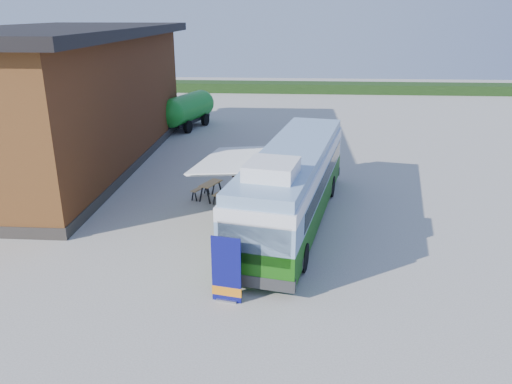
# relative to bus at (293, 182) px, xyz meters

# --- Properties ---
(ground) EXTENTS (100.00, 100.00, 0.00)m
(ground) POSITION_rel_bus_xyz_m (-2.13, -2.30, -1.76)
(ground) COLOR #BCB7AD
(ground) RESTS_ON ground
(barn) EXTENTS (9.60, 21.20, 7.50)m
(barn) POSITION_rel_bus_xyz_m (-12.63, 7.70, 1.83)
(barn) COLOR brown
(barn) RESTS_ON ground
(hedge) EXTENTS (40.00, 3.00, 1.00)m
(hedge) POSITION_rel_bus_xyz_m (5.87, 35.70, -1.26)
(hedge) COLOR #264419
(hedge) RESTS_ON ground
(bus) EXTENTS (4.85, 12.28, 3.69)m
(bus) POSITION_rel_bus_xyz_m (0.00, 0.00, 0.00)
(bus) COLOR #226B11
(bus) RESTS_ON ground
(awning) EXTENTS (3.31, 4.54, 0.51)m
(awning) POSITION_rel_bus_xyz_m (-2.28, -0.02, 0.93)
(awning) COLOR white
(awning) RESTS_ON ground
(banner) EXTENTS (0.92, 0.30, 2.14)m
(banner) POSITION_rel_bus_xyz_m (-1.96, -6.12, -0.89)
(banner) COLOR #0C0E5E
(banner) RESTS_ON ground
(picnic_table) EXTENTS (1.82, 1.74, 0.81)m
(picnic_table) POSITION_rel_bus_xyz_m (-3.77, 2.47, -1.16)
(picnic_table) COLOR tan
(picnic_table) RESTS_ON ground
(person_a) EXTENTS (0.71, 0.73, 1.70)m
(person_a) POSITION_rel_bus_xyz_m (-2.12, 2.30, -0.91)
(person_a) COLOR #999999
(person_a) RESTS_ON ground
(person_b) EXTENTS (1.07, 1.18, 1.98)m
(person_b) POSITION_rel_bus_xyz_m (-2.84, 3.56, -0.77)
(person_b) COLOR #999999
(person_b) RESTS_ON ground
(slurry_tanker) EXTENTS (3.39, 6.61, 2.53)m
(slurry_tanker) POSITION_rel_bus_xyz_m (-7.83, 17.26, -0.31)
(slurry_tanker) COLOR #198D25
(slurry_tanker) RESTS_ON ground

